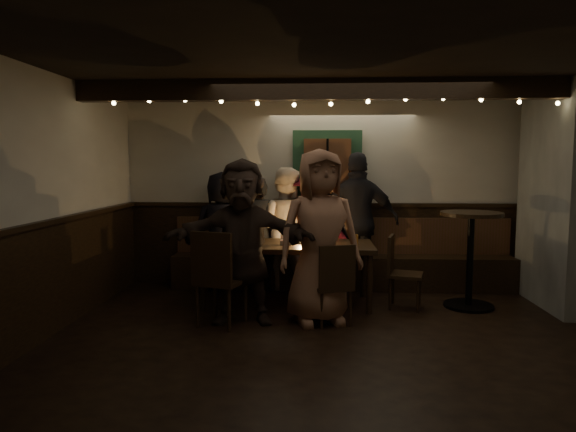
# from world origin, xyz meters

# --- Properties ---
(room) EXTENTS (6.02, 5.01, 2.62)m
(room) POSITION_xyz_m (1.07, 1.42, 1.07)
(room) COLOR black
(room) RESTS_ON ground
(dining_table) EXTENTS (2.06, 0.88, 0.89)m
(dining_table) POSITION_xyz_m (-0.70, 1.40, 0.67)
(dining_table) COLOR black
(dining_table) RESTS_ON ground
(chair_near_left) EXTENTS (0.58, 0.58, 1.01)m
(chair_near_left) POSITION_xyz_m (-1.37, 0.45, 0.57)
(chair_near_left) COLOR black
(chair_near_left) RESTS_ON ground
(chair_near_right) EXTENTS (0.50, 0.50, 0.86)m
(chair_near_right) POSITION_xyz_m (-0.17, 0.57, 0.49)
(chair_near_right) COLOR black
(chair_near_right) RESTS_ON ground
(chair_end) EXTENTS (0.47, 0.47, 0.85)m
(chair_end) POSITION_xyz_m (0.62, 1.31, 0.48)
(chair_end) COLOR black
(chair_end) RESTS_ON ground
(high_top) EXTENTS (0.71, 0.71, 1.13)m
(high_top) POSITION_xyz_m (1.46, 1.36, 0.72)
(high_top) COLOR black
(high_top) RESTS_ON ground
(person_a) EXTENTS (0.90, 0.73, 1.59)m
(person_a) POSITION_xyz_m (-1.61, 2.09, 0.79)
(person_a) COLOR black
(person_a) RESTS_ON ground
(person_b) EXTENTS (0.57, 0.39, 1.53)m
(person_b) POSITION_xyz_m (-1.13, 2.03, 0.77)
(person_b) COLOR black
(person_b) RESTS_ON ground
(person_c) EXTENTS (0.92, 0.80, 1.64)m
(person_c) POSITION_xyz_m (-0.77, 2.16, 0.82)
(person_c) COLOR beige
(person_c) RESTS_ON ground
(person_d) EXTENTS (1.20, 0.94, 1.64)m
(person_d) POSITION_xyz_m (-0.37, 2.18, 0.82)
(person_d) COLOR #480B16
(person_d) RESTS_ON ground
(person_e) EXTENTS (1.09, 0.48, 1.85)m
(person_e) POSITION_xyz_m (0.22, 2.18, 0.92)
(person_e) COLOR black
(person_e) RESTS_ON ground
(person_f) EXTENTS (1.64, 0.56, 1.75)m
(person_f) POSITION_xyz_m (-1.14, 0.66, 0.88)
(person_f) COLOR #2D2119
(person_f) RESTS_ON ground
(person_g) EXTENTS (1.03, 0.82, 1.85)m
(person_g) POSITION_xyz_m (-0.32, 0.69, 0.93)
(person_g) COLOR #8D5E42
(person_g) RESTS_ON ground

